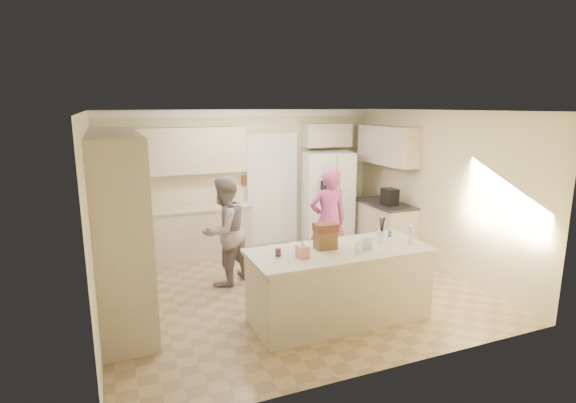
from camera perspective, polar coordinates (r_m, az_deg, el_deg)
name	(u,v)px	position (r m, az deg, el deg)	size (l,w,h in m)	color
floor	(291,289)	(6.81, 0.34, -11.08)	(5.20, 4.60, 0.02)	tan
ceiling	(291,110)	(6.26, 0.37, 11.56)	(5.20, 4.60, 0.02)	white
wall_back	(244,179)	(8.55, -5.61, 2.83)	(5.20, 0.02, 2.60)	beige
wall_front	(383,251)	(4.44, 11.98, -6.17)	(5.20, 0.02, 2.60)	beige
wall_left	(92,221)	(5.94, -23.59, -2.27)	(0.02, 4.60, 2.60)	beige
wall_right	(437,191)	(7.77, 18.42, 1.33)	(0.02, 4.60, 2.60)	beige
crown_back	(243,113)	(8.39, -5.69, 11.10)	(5.20, 0.08, 0.12)	white
pantry_bank	(120,224)	(6.16, -20.59, -2.73)	(0.60, 2.60, 2.35)	beige
back_base_cab	(188,234)	(8.19, -12.60, -4.00)	(2.20, 0.60, 0.88)	beige
back_countertop	(187,208)	(8.06, -12.74, -0.87)	(2.24, 0.63, 0.04)	beige
back_upper_cab	(183,151)	(8.04, -13.24, 6.30)	(2.20, 0.35, 0.80)	beige
doorway_opening	(272,190)	(8.73, -2.07, 1.42)	(0.90, 0.06, 2.10)	black
doorway_casing	(272,191)	(8.70, -1.99, 1.38)	(1.02, 0.03, 2.22)	white
wall_frame_upper	(245,166)	(8.48, -5.44, 4.47)	(0.15, 0.02, 0.20)	brown
wall_frame_lower	(246,181)	(8.52, -5.41, 2.67)	(0.15, 0.02, 0.20)	brown
refrigerator	(328,198)	(8.75, 5.05, 0.39)	(0.90, 0.70, 1.80)	white
fridge_seam	(336,202)	(8.44, 6.15, -0.06)	(0.01, 0.02, 1.78)	gray
fridge_dispenser	(326,190)	(8.28, 4.88, 1.49)	(0.22, 0.03, 0.35)	black
fridge_handle_l	(334,194)	(8.37, 5.92, 0.89)	(0.02, 0.02, 0.85)	silver
fridge_handle_r	(339,194)	(8.42, 6.52, 0.94)	(0.02, 0.02, 0.85)	silver
over_fridge_cab	(327,135)	(8.90, 4.97, 8.40)	(0.95, 0.35, 0.45)	beige
right_base_cab	(384,228)	(8.55, 12.11, -3.29)	(0.60, 1.20, 0.88)	beige
right_countertop	(385,204)	(8.43, 12.19, -0.28)	(0.63, 1.24, 0.04)	#2D2B28
right_upper_cab	(387,145)	(8.52, 12.50, 6.98)	(0.35, 1.50, 0.70)	beige
coffee_maker	(390,197)	(8.22, 12.79, 0.58)	(0.22, 0.28, 0.30)	black
island_base	(339,286)	(5.80, 6.47, -10.59)	(2.20, 0.90, 0.88)	beige
island_top	(340,251)	(5.64, 6.58, -6.27)	(2.28, 0.96, 0.05)	beige
utensil_crock	(382,237)	(5.98, 11.86, -4.38)	(0.13, 0.13, 0.15)	white
tissue_box	(303,252)	(5.29, 1.86, -6.37)	(0.13, 0.13, 0.14)	#E38980
tissue_plume	(303,243)	(5.26, 1.87, -5.23)	(0.08, 0.08, 0.08)	white
dollhouse_body	(325,240)	(5.61, 4.77, -4.87)	(0.26, 0.18, 0.22)	brown
dollhouse_roof	(326,227)	(5.57, 4.80, -3.30)	(0.28, 0.20, 0.10)	#592D1E
jam_jar	(278,252)	(5.34, -1.27, -6.47)	(0.07, 0.07, 0.09)	#59263F
greeting_card_a	(359,246)	(5.51, 8.98, -5.63)	(0.12, 0.01, 0.16)	white
greeting_card_b	(367,244)	(5.63, 10.03, -5.29)	(0.12, 0.01, 0.16)	silver
water_bottle	(411,235)	(5.98, 15.34, -4.10)	(0.07, 0.07, 0.24)	silver
shaker_salt	(385,234)	(6.21, 12.27, -4.06)	(0.05, 0.05, 0.09)	#5175B5
shaker_pepper	(390,233)	(6.25, 12.80, -3.98)	(0.05, 0.05, 0.09)	#5175B5
teen_boy	(224,231)	(6.79, -8.07, -3.72)	(0.81, 0.63, 1.66)	gray
teen_girl	(328,221)	(7.24, 5.10, -2.46)	(0.62, 0.41, 1.71)	#C34BA1
fridge_magnets	(336,202)	(8.43, 6.18, -0.07)	(0.76, 0.02, 1.44)	tan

